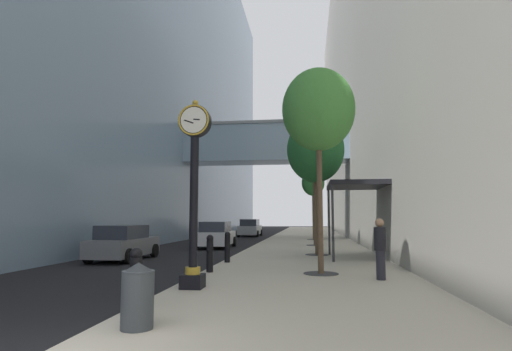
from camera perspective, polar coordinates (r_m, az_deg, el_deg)
ground_plane at (r=32.21m, az=1.14°, el=-9.31°), size 110.00×110.00×0.00m
sidewalk_right at (r=35.01m, az=7.30°, el=-8.87°), size 6.81×80.00×0.14m
building_block_left at (r=41.36m, az=-14.99°, el=17.64°), size 22.98×80.00×36.70m
building_block_right at (r=38.46m, az=19.31°, el=15.86°), size 9.00×80.00×31.92m
street_clock at (r=10.60m, az=-8.71°, el=-0.98°), size 0.84×0.55×4.87m
bollard_nearest at (r=8.16m, az=-16.59°, el=-13.77°), size 0.23×0.23×1.21m
bollard_third at (r=13.61m, az=-6.51°, el=-10.71°), size 0.23×0.23×1.21m
bollard_fourth at (r=16.41m, az=-4.05°, el=-9.90°), size 0.23×0.23×1.21m
street_tree_near at (r=13.67m, az=8.77°, el=9.01°), size 2.39×2.39×6.69m
street_tree_mid_near at (r=20.04m, az=8.36°, el=3.54°), size 2.78×2.78×6.67m
street_tree_mid_far at (r=26.57m, az=8.14°, el=1.79°), size 2.34×2.34×6.69m
street_tree_far at (r=33.00m, az=8.03°, el=-1.13°), size 1.83×1.83×5.60m
trash_bin at (r=7.09m, az=-16.30°, el=-15.78°), size 0.53×0.53×1.05m
pedestrian_walking at (r=12.38m, az=17.06°, el=-9.58°), size 0.41×0.41×1.75m
storefront_awning at (r=18.49m, az=13.73°, el=-1.50°), size 2.40×3.60×3.30m
car_grey_near at (r=19.41m, az=-18.12°, el=-9.02°), size 1.97×4.28×1.56m
car_white_mid at (r=25.93m, az=-5.66°, el=-8.34°), size 2.09×4.10×1.65m
car_silver_far at (r=41.27m, az=-0.84°, el=-7.40°), size 2.10×4.70×1.72m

